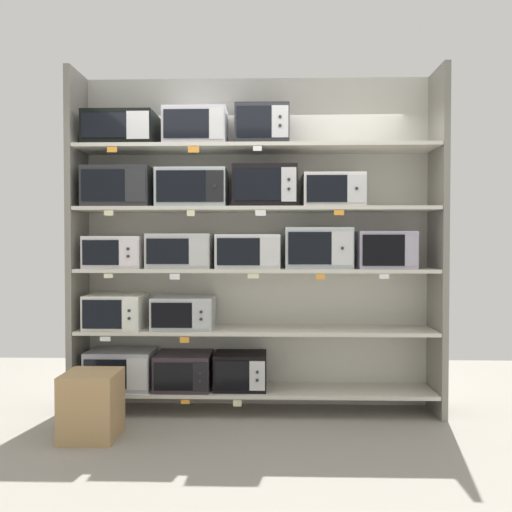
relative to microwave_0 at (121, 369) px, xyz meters
The scene contains 44 objects.
ground 1.55m from the microwave_0, 41.50° to the right, with size 6.91×6.00×0.02m, color gray.
back_panel 1.56m from the microwave_0, 11.98° to the left, with size 3.11×0.04×2.81m, color beige.
upright_left 1.11m from the microwave_0, behind, with size 0.05×0.43×2.81m, color gray.
upright_right 2.82m from the microwave_0, ahead, with size 0.05×0.43×2.81m, color gray.
shelf_0 1.14m from the microwave_0, ahead, with size 2.91×0.43×0.03m, color beige.
microwave_0 is the anchor object (origin of this frame).
microwave_1 0.53m from the microwave_0, ahead, with size 0.45×0.42×0.29m.
microwave_2 1.00m from the microwave_0, ahead, with size 0.43×0.35×0.29m.
price_tag_0 0.30m from the microwave_0, 85.10° to the right, with size 0.07×0.00×0.04m, color white.
price_tag_1 0.65m from the microwave_0, 20.58° to the right, with size 0.07×0.00×0.03m, color orange.
price_tag_2 1.03m from the microwave_0, 12.31° to the right, with size 0.07×0.00×0.05m, color beige.
shelf_1 1.17m from the microwave_0, ahead, with size 2.91×0.43×0.03m, color beige.
microwave_3 0.48m from the microwave_0, behind, with size 0.46×0.41×0.28m.
microwave_4 0.71m from the microwave_0, ahead, with size 0.50×0.37×0.26m.
price_tag_3 0.37m from the microwave_0, 106.69° to the right, with size 0.08×0.00×0.04m, color white.
price_tag_4 0.67m from the microwave_0, 20.75° to the right, with size 0.07×0.00×0.05m, color orange.
shelf_2 1.40m from the microwave_0, ahead, with size 2.91×0.43×0.03m, color beige.
microwave_5 0.97m from the microwave_0, behind, with size 0.47×0.39×0.26m.
microwave_6 1.10m from the microwave_0, ahead, with size 0.52×0.38×0.28m.
microwave_7 1.45m from the microwave_0, ahead, with size 0.52×0.37×0.28m.
microwave_8 1.92m from the microwave_0, ahead, with size 0.54×0.36×0.33m.
microwave_9 2.39m from the microwave_0, ahead, with size 0.46×0.43×0.30m.
price_tag_5 0.82m from the microwave_0, 99.32° to the right, with size 0.07×0.00×0.03m, color beige.
price_tag_6 0.95m from the microwave_0, 23.60° to the right, with size 0.08×0.00×0.04m, color white.
price_tag_7 1.38m from the microwave_0, 10.94° to the right, with size 0.09×0.00×0.03m, color beige.
price_tag_8 1.83m from the microwave_0, ahead, with size 0.07×0.00×0.04m, color orange.
price_tag_9 2.28m from the microwave_0, ahead, with size 0.08×0.00×0.04m, color white.
shelf_3 1.74m from the microwave_0, ahead, with size 2.91×0.43×0.03m, color beige.
microwave_10 1.50m from the microwave_0, ahead, with size 0.54×0.42×0.33m.
microwave_11 1.61m from the microwave_0, ahead, with size 0.56×0.42×0.31m.
microwave_12 1.93m from the microwave_0, ahead, with size 0.52×0.39×0.34m.
microwave_13 2.29m from the microwave_0, ahead, with size 0.49×0.38×0.27m.
price_tag_10 1.30m from the microwave_0, 97.82° to the right, with size 0.07×0.00×0.04m, color beige.
price_tag_11 1.44m from the microwave_0, 19.11° to the right, with size 0.06×0.00×0.05m, color beige.
price_tag_12 1.75m from the microwave_0, 10.42° to the right, with size 0.08×0.00×0.04m, color white.
price_tag_13 2.20m from the microwave_0, ahead, with size 0.08×0.00×0.04m, color orange.
shelf_4 2.14m from the microwave_0, ahead, with size 2.91×0.43×0.03m, color beige.
microwave_14 1.98m from the microwave_0, ahead, with size 0.57×0.40×0.27m.
microwave_15 2.09m from the microwave_0, ahead, with size 0.51×0.34×0.30m.
microwave_16 2.32m from the microwave_0, ahead, with size 0.43×0.44×0.31m.
price_tag_14 1.80m from the microwave_0, 89.79° to the right, with size 0.08×0.00×0.04m, color orange.
price_tag_15 1.91m from the microwave_0, 18.46° to the right, with size 0.09×0.00×0.05m, color orange.
price_tag_16 2.13m from the microwave_0, 10.64° to the right, with size 0.07×0.00×0.04m, color white.
shipping_carton 0.63m from the microwave_0, 93.59° to the right, with size 0.38×0.38×0.47m, color tan.
Camera 1 is at (0.12, -4.41, 1.40)m, focal length 37.59 mm.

